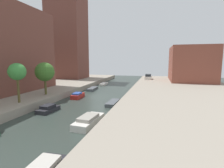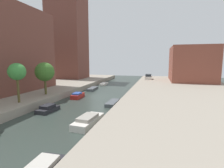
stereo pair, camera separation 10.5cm
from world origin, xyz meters
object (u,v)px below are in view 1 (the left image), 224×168
object	(u,v)px
moored_boat_left_4	(104,84)
street_tree_1	(17,72)
moored_boat_left_3	(92,89)
parked_car	(148,77)
moored_boat_right_1	(89,121)
moored_boat_left_2	(78,96)
moored_boat_right_2	(113,103)
street_tree_2	(45,72)
low_block_right	(191,64)
apartment_tower_far	(67,33)
moored_boat_left_1	(48,109)

from	to	relation	value
moored_boat_left_4	street_tree_1	bearing A→B (deg)	-98.40
street_tree_1	moored_boat_left_3	size ratio (longest dim) A/B	1.13
parked_car	moored_boat_left_3	size ratio (longest dim) A/B	0.96
street_tree_1	moored_boat_left_4	distance (m)	24.85
moored_boat_left_4	moored_boat_right_1	distance (m)	27.46
parked_car	moored_boat_left_2	size ratio (longest dim) A/B	1.30
street_tree_1	moored_boat_right_2	xyz separation A→B (m)	(10.72, 5.72, -4.58)
street_tree_1	street_tree_2	bearing A→B (deg)	90.00
street_tree_2	moored_boat_left_2	size ratio (longest dim) A/B	1.53
street_tree_2	moored_boat_right_2	xyz separation A→B (m)	(10.72, 0.32, -4.25)
low_block_right	moored_boat_right_2	distance (m)	29.45
apartment_tower_far	moored_boat_left_3	distance (m)	22.63
low_block_right	moored_boat_right_1	size ratio (longest dim) A/B	3.20
street_tree_2	moored_boat_left_3	xyz separation A→B (m)	(3.48, 10.99, -4.24)
apartment_tower_far	moored_boat_left_2	xyz separation A→B (m)	(13.00, -20.74, -13.79)
moored_boat_right_1	street_tree_2	bearing A→B (deg)	142.96
low_block_right	moored_boat_left_2	size ratio (longest dim) A/B	4.34
apartment_tower_far	parked_car	bearing A→B (deg)	6.40
street_tree_2	moored_boat_left_3	distance (m)	12.28
moored_boat_left_4	moored_boat_right_1	xyz separation A→B (m)	(6.82, -26.60, 0.16)
street_tree_2	moored_boat_right_1	world-z (taller)	street_tree_2
low_block_right	street_tree_2	distance (m)	35.76
moored_boat_left_1	moored_boat_left_4	distance (m)	23.83
moored_boat_left_4	low_block_right	bearing A→B (deg)	17.68
street_tree_1	moored_boat_left_2	world-z (taller)	street_tree_1
moored_boat_right_1	moored_boat_left_2	bearing A→B (deg)	120.78
apartment_tower_far	street_tree_1	size ratio (longest dim) A/B	5.33
moored_boat_right_2	moored_boat_left_1	bearing A→B (deg)	-141.69
moored_boat_left_3	moored_boat_right_1	distance (m)	20.05
low_block_right	moored_boat_left_4	world-z (taller)	low_block_right
moored_boat_left_3	moored_boat_right_2	size ratio (longest dim) A/B	1.14
low_block_right	moored_boat_left_2	bearing A→B (deg)	-132.84
moored_boat_left_3	moored_boat_left_1	bearing A→B (deg)	-88.51
low_block_right	parked_car	size ratio (longest dim) A/B	3.35
street_tree_2	moored_boat_right_2	size ratio (longest dim) A/B	1.29
moored_boat_left_1	moored_boat_right_2	size ratio (longest dim) A/B	0.81
street_tree_2	moored_boat_left_2	bearing A→B (deg)	36.49
moored_boat_left_3	parked_car	bearing A→B (deg)	54.65
moored_boat_left_2	moored_boat_left_4	distance (m)	15.83
street_tree_1	parked_car	bearing A→B (deg)	65.66
apartment_tower_far	moored_boat_left_4	xyz separation A→B (m)	(12.60, -4.91, -13.96)
apartment_tower_far	moored_boat_left_2	bearing A→B (deg)	-57.91
street_tree_2	street_tree_1	bearing A→B (deg)	-90.00
low_block_right	moored_boat_left_4	xyz separation A→B (m)	(-21.40, -6.82, -5.12)
street_tree_2	parked_car	size ratio (longest dim) A/B	1.18
low_block_right	moored_boat_right_1	distance (m)	36.80
apartment_tower_far	moored_boat_left_1	bearing A→B (deg)	-65.78
moored_boat_left_4	moored_boat_right_2	xyz separation A→B (m)	(7.15, -18.44, -0.01)
moored_boat_left_4	moored_boat_right_2	world-z (taller)	moored_boat_left_4
apartment_tower_far	parked_car	distance (m)	26.68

